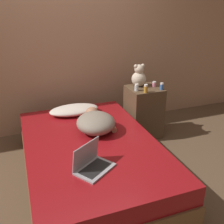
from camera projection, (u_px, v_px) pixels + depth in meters
ground_plane at (92, 175)px, 2.91m from camera, size 12.00×12.00×0.00m
wall_back at (62, 39)px, 3.52m from camera, size 8.00×0.06×2.60m
bed at (91, 159)px, 2.82m from camera, size 1.35×2.07×0.43m
nightstand at (143, 112)px, 3.65m from camera, size 0.44×0.43×0.70m
pillow at (74, 110)px, 3.38m from camera, size 0.63×0.34×0.11m
person_lying at (96, 122)px, 2.93m from camera, size 0.49×0.66×0.21m
laptop at (92, 163)px, 2.28m from camera, size 0.40×0.37×0.24m
teddy_bear at (139, 77)px, 3.53m from camera, size 0.20×0.20×0.30m
bottle_blue at (162, 86)px, 3.42m from camera, size 0.05×0.05×0.09m
bottle_amber at (146, 89)px, 3.31m from camera, size 0.05×0.05×0.11m
bottle_clear at (137, 87)px, 3.38m from camera, size 0.05×0.05×0.09m
bottle_pink at (154, 84)px, 3.55m from camera, size 0.06×0.06×0.07m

